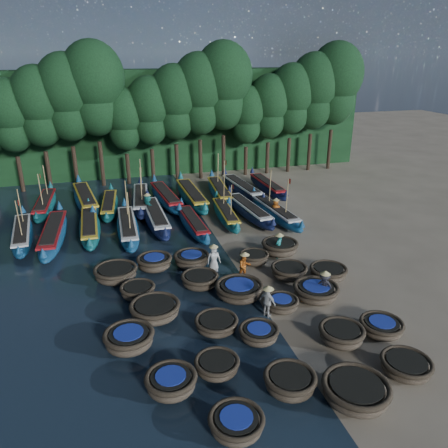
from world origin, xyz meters
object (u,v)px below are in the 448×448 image
object	(u,v)px
long_boat_16	(242,188)
coracle_4	(406,366)
coracle_3	(356,391)
coracle_12	(216,324)
fisherman_5	(148,206)
fisherman_1	(279,244)
coracle_20	(116,273)
long_boat_11	(109,205)
long_boat_14	(192,196)
long_boat_4	(156,217)
coracle_2	(290,382)
coracle_5	(171,382)
coracle_8	(342,334)
coracle_9	(381,327)
coracle_24	(280,247)
coracle_13	(281,303)
long_boat_6	(226,214)
long_boat_2	(90,227)
long_boat_15	(219,191)
long_boat_1	(53,234)
coracle_6	(217,365)
long_boat_5	(193,223)
fisherman_2	(245,265)
fisherman_3	(324,286)
coracle_16	(200,280)
long_boat_8	(275,212)
coracle_21	(154,262)
coracle_7	(259,333)
long_boat_3	(128,227)
coracle_11	(155,310)
long_boat_0	(22,234)
long_boat_10	(86,199)
coracle_15	(138,291)
coracle_18	(289,271)
long_boat_13	(166,197)
long_boat_9	(45,205)
long_boat_12	(141,200)
fisherman_0	(214,257)
coracle_23	(254,258)
long_boat_7	(249,210)
coracle_10	(129,339)
coracle_14	(316,292)
coracle_22	(192,259)

from	to	relation	value
long_boat_16	coracle_4	bearing A→B (deg)	-98.16
coracle_3	coracle_12	xyz separation A→B (m)	(-3.59, 5.39, -0.10)
fisherman_5	coracle_4	bearing A→B (deg)	-175.20
fisherman_1	coracle_4	bearing A→B (deg)	58.89
coracle_20	long_boat_11	bearing A→B (deg)	89.42
long_boat_14	fisherman_5	bearing A→B (deg)	-148.55
long_boat_4	coracle_2	bearing A→B (deg)	-83.46
coracle_5	coracle_8	xyz separation A→B (m)	(7.36, 0.85, 0.01)
coracle_9	coracle_24	size ratio (longest dim) A/B	0.97
coracle_13	coracle_5	bearing A→B (deg)	-146.67
coracle_5	coracle_8	bearing A→B (deg)	6.60
coracle_13	long_boat_6	xyz separation A→B (m)	(0.79, 12.20, 0.11)
long_boat_2	long_boat_15	bearing A→B (deg)	25.86
coracle_20	long_boat_1	distance (m)	7.27
long_boat_11	coracle_13	bearing A→B (deg)	-61.36
coracle_6	long_boat_1	size ratio (longest dim) A/B	0.23
long_boat_5	long_boat_11	distance (m)	7.74
fisherman_2	fisherman_3	bearing A→B (deg)	-53.49
long_boat_2	long_boat_5	xyz separation A→B (m)	(6.84, -1.24, -0.04)
coracle_16	long_boat_8	xyz separation A→B (m)	(7.57, 8.23, 0.12)
coracle_21	long_boat_14	xyz separation A→B (m)	(4.47, 10.96, 0.14)
coracle_7	fisherman_2	world-z (taller)	fisherman_2
long_boat_3	long_boat_2	bearing A→B (deg)	161.50
coracle_3	coracle_11	bearing A→B (deg)	130.38
long_boat_0	long_boat_16	distance (m)	17.70
coracle_9	coracle_11	size ratio (longest dim) A/B	0.86
long_boat_5	long_boat_6	world-z (taller)	long_boat_6
coracle_20	fisherman_5	xyz separation A→B (m)	(2.84, 9.22, 0.48)
coracle_2	long_boat_15	size ratio (longest dim) A/B	0.27
coracle_11	long_boat_10	xyz separation A→B (m)	(-3.20, 17.28, 0.15)
coracle_11	coracle_24	world-z (taller)	coracle_24
coracle_2	coracle_16	size ratio (longest dim) A/B	0.97
coracle_21	coracle_15	bearing A→B (deg)	-113.33
coracle_16	long_boat_8	bearing A→B (deg)	47.41
coracle_18	long_boat_13	xyz separation A→B (m)	(-4.49, 14.27, 0.15)
coracle_11	long_boat_9	distance (m)	18.10
coracle_12	long_boat_4	xyz separation A→B (m)	(-0.85, 13.48, 0.22)
long_boat_12	fisherman_3	distance (m)	18.14
long_boat_16	fisherman_0	bearing A→B (deg)	-120.18
coracle_8	coracle_23	size ratio (longest dim) A/B	1.01
coracle_13	long_boat_7	bearing A→B (deg)	78.05
coracle_4	coracle_23	world-z (taller)	coracle_23
coracle_12	long_boat_4	size ratio (longest dim) A/B	0.24
coracle_10	coracle_23	distance (m)	9.65
coracle_23	fisherman_2	xyz separation A→B (m)	(-1.11, -1.54, 0.42)
coracle_3	long_boat_3	xyz separation A→B (m)	(-6.48, 17.53, 0.09)
long_boat_7	coracle_15	bearing A→B (deg)	-139.62
long_boat_8	long_boat_13	xyz separation A→B (m)	(-7.17, 5.67, 0.02)
coracle_14	fisherman_1	bearing A→B (deg)	89.05
coracle_7	coracle_22	xyz separation A→B (m)	(-1.29, 7.59, 0.08)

